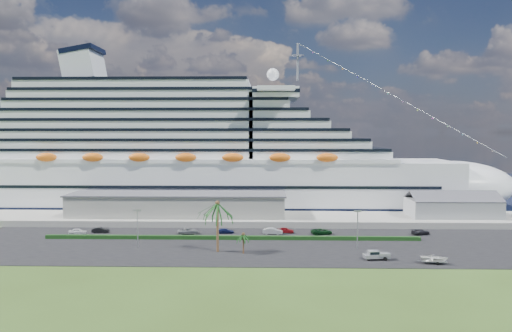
{
  "coord_description": "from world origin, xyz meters",
  "views": [
    {
      "loc": [
        0.79,
        -99.32,
        25.19
      ],
      "look_at": [
        -2.59,
        30.0,
        16.49
      ],
      "focal_mm": 35.0,
      "sensor_mm": 36.0,
      "label": 1
    }
  ],
  "objects_px": {
    "pickup_truck": "(376,255)",
    "boat_trailer": "(434,258)",
    "cruise_ship": "(201,158)",
    "parked_car_3": "(225,231)"
  },
  "relations": [
    {
      "from": "parked_car_3",
      "to": "cruise_ship",
      "type": "bearing_deg",
      "value": 10.98
    },
    {
      "from": "cruise_ship",
      "to": "pickup_truck",
      "type": "relative_size",
      "value": 35.96
    },
    {
      "from": "pickup_truck",
      "to": "boat_trailer",
      "type": "relative_size",
      "value": 0.89
    },
    {
      "from": "pickup_truck",
      "to": "boat_trailer",
      "type": "distance_m",
      "value": 10.79
    },
    {
      "from": "cruise_ship",
      "to": "boat_trailer",
      "type": "height_order",
      "value": "cruise_ship"
    },
    {
      "from": "boat_trailer",
      "to": "pickup_truck",
      "type": "bearing_deg",
      "value": 164.48
    },
    {
      "from": "parked_car_3",
      "to": "pickup_truck",
      "type": "bearing_deg",
      "value": -132.62
    },
    {
      "from": "cruise_ship",
      "to": "boat_trailer",
      "type": "bearing_deg",
      "value": -51.89
    },
    {
      "from": "boat_trailer",
      "to": "cruise_ship",
      "type": "bearing_deg",
      "value": 128.11
    },
    {
      "from": "cruise_ship",
      "to": "boat_trailer",
      "type": "relative_size",
      "value": 31.83
    }
  ]
}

